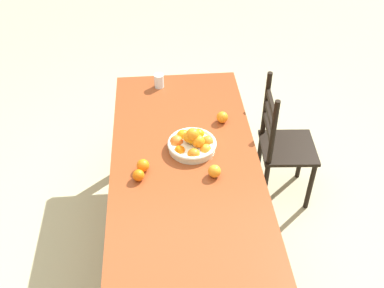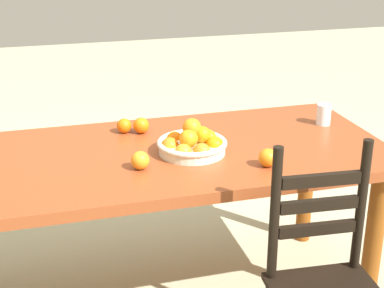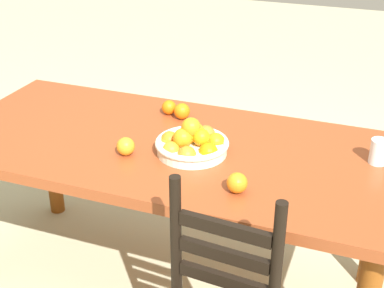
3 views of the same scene
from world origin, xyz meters
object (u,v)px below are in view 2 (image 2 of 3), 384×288
(dining_table, at_px, (163,171))
(drinking_glass, at_px, (324,114))
(orange_loose_0, at_px, (124,126))
(orange_loose_1, at_px, (268,158))
(orange_loose_2, at_px, (141,125))
(fruit_bowl, at_px, (192,143))
(orange_loose_3, at_px, (140,160))

(dining_table, relative_size, drinking_glass, 19.45)
(orange_loose_0, bearing_deg, dining_table, 113.98)
(dining_table, bearing_deg, drinking_glass, -171.05)
(orange_loose_0, height_order, orange_loose_1, orange_loose_1)
(orange_loose_2, height_order, drinking_glass, drinking_glass)
(dining_table, distance_m, fruit_bowl, 0.19)
(dining_table, height_order, fruit_bowl, fruit_bowl)
(orange_loose_0, height_order, orange_loose_2, orange_loose_2)
(orange_loose_2, bearing_deg, orange_loose_3, 78.47)
(orange_loose_0, bearing_deg, orange_loose_2, 161.00)
(orange_loose_2, bearing_deg, dining_table, 100.59)
(dining_table, bearing_deg, orange_loose_3, 50.56)
(orange_loose_0, xyz_separation_m, orange_loose_3, (0.01, 0.43, 0.00))
(orange_loose_0, distance_m, orange_loose_2, 0.08)
(dining_table, bearing_deg, orange_loose_2, -79.41)
(orange_loose_0, relative_size, drinking_glass, 0.68)
(fruit_bowl, xyz_separation_m, orange_loose_2, (0.16, -0.30, -0.01))
(fruit_bowl, distance_m, orange_loose_1, 0.33)
(fruit_bowl, distance_m, orange_loose_3, 0.27)
(orange_loose_2, distance_m, drinking_glass, 0.87)
(orange_loose_0, distance_m, drinking_glass, 0.95)
(fruit_bowl, relative_size, orange_loose_0, 4.40)
(fruit_bowl, xyz_separation_m, orange_loose_3, (0.24, 0.11, -0.01))
(dining_table, height_order, orange_loose_3, orange_loose_3)
(orange_loose_0, relative_size, orange_loose_2, 0.92)
(fruit_bowl, relative_size, orange_loose_1, 3.97)
(orange_loose_3, bearing_deg, fruit_bowl, -156.53)
(orange_loose_0, relative_size, orange_loose_3, 0.92)
(orange_loose_0, xyz_separation_m, drinking_glass, (-0.94, 0.14, 0.02))
(orange_loose_0, bearing_deg, orange_loose_1, 132.14)
(orange_loose_0, distance_m, orange_loose_3, 0.43)
(dining_table, relative_size, fruit_bowl, 6.52)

